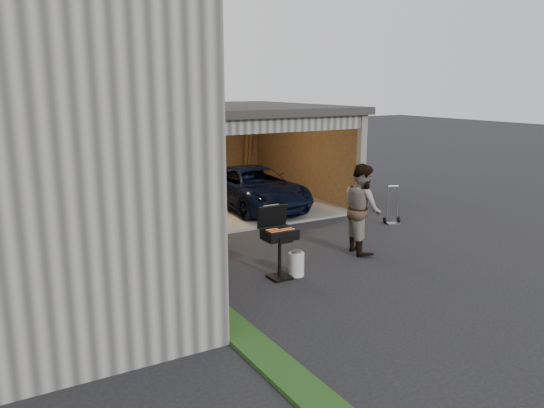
{
  "coord_description": "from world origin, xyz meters",
  "views": [
    {
      "loc": [
        -5.33,
        -7.53,
        3.47
      ],
      "look_at": [
        -0.16,
        1.37,
        1.15
      ],
      "focal_mm": 35.0,
      "sensor_mm": 36.0,
      "label": 1
    }
  ],
  "objects_px": {
    "woman": "(200,221)",
    "plywood_panel": "(200,281)",
    "man": "(362,208)",
    "propane_tank": "(296,264)",
    "hand_truck": "(392,216)",
    "minivan": "(254,190)",
    "bbq_grill": "(279,237)"
  },
  "relations": [
    {
      "from": "woman",
      "to": "plywood_panel",
      "type": "height_order",
      "value": "woman"
    },
    {
      "from": "plywood_panel",
      "to": "minivan",
      "type": "bearing_deg",
      "value": 54.81
    },
    {
      "from": "woman",
      "to": "bbq_grill",
      "type": "bearing_deg",
      "value": 24.46
    },
    {
      "from": "propane_tank",
      "to": "hand_truck",
      "type": "height_order",
      "value": "hand_truck"
    },
    {
      "from": "woman",
      "to": "bbq_grill",
      "type": "distance_m",
      "value": 1.64
    },
    {
      "from": "woman",
      "to": "man",
      "type": "xyz_separation_m",
      "value": [
        3.29,
        -0.85,
        0.02
      ]
    },
    {
      "from": "man",
      "to": "hand_truck",
      "type": "xyz_separation_m",
      "value": [
        2.21,
        1.43,
        -0.75
      ]
    },
    {
      "from": "hand_truck",
      "to": "man",
      "type": "bearing_deg",
      "value": -128.33
    },
    {
      "from": "man",
      "to": "propane_tank",
      "type": "xyz_separation_m",
      "value": [
        -1.97,
        -0.53,
        -0.72
      ]
    },
    {
      "from": "man",
      "to": "propane_tank",
      "type": "distance_m",
      "value": 2.16
    },
    {
      "from": "man",
      "to": "plywood_panel",
      "type": "distance_m",
      "value": 4.28
    },
    {
      "from": "woman",
      "to": "bbq_grill",
      "type": "height_order",
      "value": "woman"
    },
    {
      "from": "bbq_grill",
      "to": "hand_truck",
      "type": "height_order",
      "value": "bbq_grill"
    },
    {
      "from": "man",
      "to": "bbq_grill",
      "type": "xyz_separation_m",
      "value": [
        -2.31,
        -0.47,
        -0.16
      ]
    },
    {
      "from": "woman",
      "to": "propane_tank",
      "type": "relative_size",
      "value": 4.16
    },
    {
      "from": "minivan",
      "to": "hand_truck",
      "type": "xyz_separation_m",
      "value": [
        2.32,
        -3.15,
        -0.38
      ]
    },
    {
      "from": "propane_tank",
      "to": "hand_truck",
      "type": "relative_size",
      "value": 0.45
    },
    {
      "from": "minivan",
      "to": "propane_tank",
      "type": "relative_size",
      "value": 9.35
    },
    {
      "from": "bbq_grill",
      "to": "hand_truck",
      "type": "xyz_separation_m",
      "value": [
        4.52,
        1.89,
        -0.6
      ]
    },
    {
      "from": "propane_tank",
      "to": "woman",
      "type": "bearing_deg",
      "value": 133.74
    },
    {
      "from": "woman",
      "to": "hand_truck",
      "type": "bearing_deg",
      "value": 83.91
    },
    {
      "from": "bbq_grill",
      "to": "plywood_panel",
      "type": "height_order",
      "value": "bbq_grill"
    },
    {
      "from": "man",
      "to": "plywood_panel",
      "type": "relative_size",
      "value": 1.9
    },
    {
      "from": "woman",
      "to": "propane_tank",
      "type": "xyz_separation_m",
      "value": [
        1.32,
        -1.38,
        -0.7
      ]
    },
    {
      "from": "plywood_panel",
      "to": "hand_truck",
      "type": "distance_m",
      "value": 6.81
    },
    {
      "from": "plywood_panel",
      "to": "hand_truck",
      "type": "bearing_deg",
      "value": 21.75
    },
    {
      "from": "woman",
      "to": "plywood_panel",
      "type": "distance_m",
      "value": 2.16
    },
    {
      "from": "minivan",
      "to": "propane_tank",
      "type": "height_order",
      "value": "minivan"
    },
    {
      "from": "propane_tank",
      "to": "plywood_panel",
      "type": "distance_m",
      "value": 2.23
    },
    {
      "from": "minivan",
      "to": "woman",
      "type": "distance_m",
      "value": 4.91
    },
    {
      "from": "woman",
      "to": "propane_tank",
      "type": "bearing_deg",
      "value": 31.65
    },
    {
      "from": "minivan",
      "to": "bbq_grill",
      "type": "relative_size",
      "value": 3.12
    }
  ]
}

